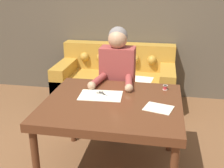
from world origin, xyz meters
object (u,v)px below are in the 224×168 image
at_px(dining_table, 112,109).
at_px(person, 117,85).
at_px(couch, 116,83).
at_px(thread_spool, 165,88).
at_px(scissors, 103,94).

bearing_deg(dining_table, person, 95.62).
bearing_deg(couch, dining_table, -81.50).
height_order(couch, thread_spool, couch).
bearing_deg(person, couch, 100.55).
height_order(dining_table, person, person).
bearing_deg(thread_spool, scissors, -158.58).
bearing_deg(person, thread_spool, -30.64).
relative_size(scissors, thread_spool, 4.62).
xyz_separation_m(dining_table, person, (-0.06, 0.66, -0.03)).
height_order(person, thread_spool, person).
bearing_deg(person, scissors, -94.96).
bearing_deg(couch, person, -79.45).
bearing_deg(scissors, couch, 95.00).
distance_m(dining_table, scissors, 0.19).
relative_size(person, thread_spool, 27.88).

